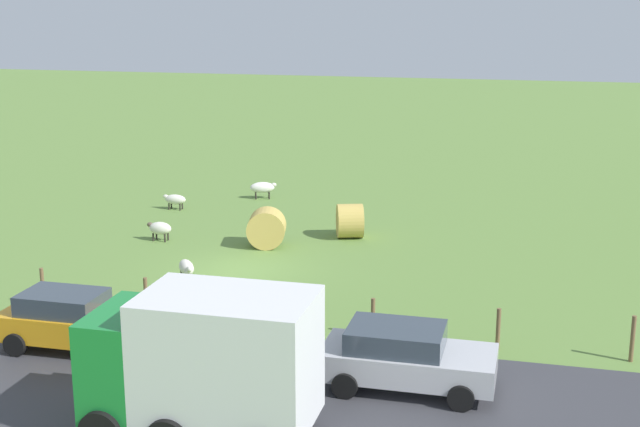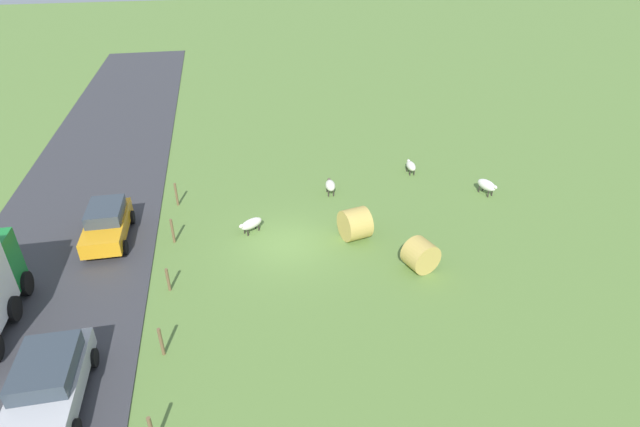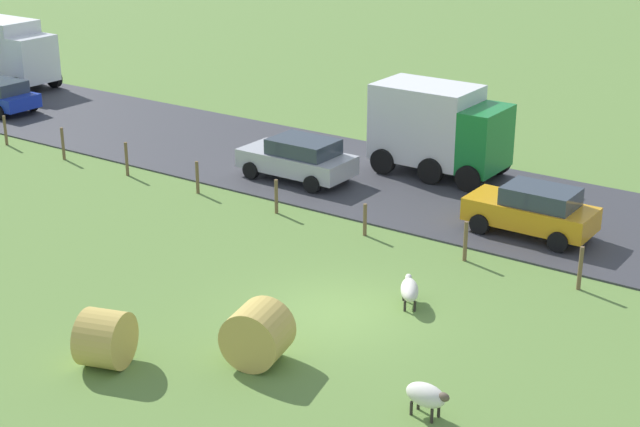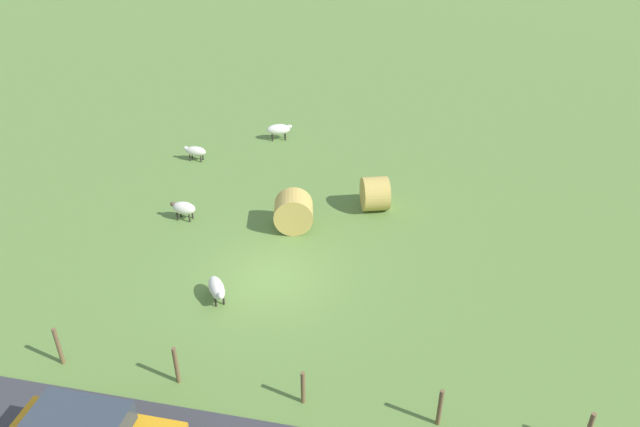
{
  "view_description": "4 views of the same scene",
  "coord_description": "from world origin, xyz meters",
  "px_view_note": "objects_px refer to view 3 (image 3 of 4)",
  "views": [
    {
      "loc": [
        28.38,
        10.1,
        9.46
      ],
      "look_at": [
        -1.91,
        2.47,
        1.8
      ],
      "focal_mm": 49.17,
      "sensor_mm": 36.0,
      "label": 1
    },
    {
      "loc": [
        2.18,
        19.01,
        13.15
      ],
      "look_at": [
        -1.53,
        0.11,
        1.59
      ],
      "focal_mm": 28.09,
      "sensor_mm": 36.0,
      "label": 2
    },
    {
      "loc": [
        -19.04,
        -12.88,
        11.42
      ],
      "look_at": [
        2.85,
        2.42,
        1.41
      ],
      "focal_mm": 54.29,
      "sensor_mm": 36.0,
      "label": 3
    },
    {
      "loc": [
        15.9,
        4.95,
        12.49
      ],
      "look_at": [
        -2.2,
        1.23,
        1.41
      ],
      "focal_mm": 33.68,
      "sensor_mm": 36.0,
      "label": 4
    }
  ],
  "objects_px": {
    "sheep_0": "(409,290)",
    "hay_bale_0": "(105,339)",
    "truck_1": "(438,127)",
    "car_1": "(533,210)",
    "hay_bale_1": "(258,334)",
    "car_2": "(298,158)",
    "sheep_4": "(426,395)",
    "truck_0": "(9,52)"
  },
  "relations": [
    {
      "from": "truck_0",
      "to": "car_2",
      "type": "distance_m",
      "value": 21.25
    },
    {
      "from": "truck_1",
      "to": "car_2",
      "type": "bearing_deg",
      "value": 132.94
    },
    {
      "from": "sheep_4",
      "to": "hay_bale_1",
      "type": "height_order",
      "value": "hay_bale_1"
    },
    {
      "from": "truck_0",
      "to": "car_1",
      "type": "xyz_separation_m",
      "value": [
        -3.9,
        -30.2,
        -0.98
      ]
    },
    {
      "from": "car_2",
      "to": "car_1",
      "type": "bearing_deg",
      "value": -91.45
    },
    {
      "from": "hay_bale_1",
      "to": "truck_0",
      "type": "xyz_separation_m",
      "value": [
        15.19,
        28.15,
        1.12
      ]
    },
    {
      "from": "hay_bale_0",
      "to": "truck_1",
      "type": "distance_m",
      "value": 17.28
    },
    {
      "from": "hay_bale_0",
      "to": "hay_bale_1",
      "type": "relative_size",
      "value": 0.93
    },
    {
      "from": "sheep_0",
      "to": "truck_0",
      "type": "height_order",
      "value": "truck_0"
    },
    {
      "from": "sheep_0",
      "to": "hay_bale_0",
      "type": "height_order",
      "value": "hay_bale_0"
    },
    {
      "from": "hay_bale_1",
      "to": "car_2",
      "type": "distance_m",
      "value": 13.62
    },
    {
      "from": "hay_bale_0",
      "to": "truck_0",
      "type": "height_order",
      "value": "truck_0"
    },
    {
      "from": "hay_bale_0",
      "to": "truck_1",
      "type": "bearing_deg",
      "value": 1.76
    },
    {
      "from": "car_2",
      "to": "hay_bale_0",
      "type": "bearing_deg",
      "value": -162.3
    },
    {
      "from": "sheep_0",
      "to": "truck_1",
      "type": "relative_size",
      "value": 0.26
    },
    {
      "from": "sheep_0",
      "to": "hay_bale_0",
      "type": "relative_size",
      "value": 0.91
    },
    {
      "from": "hay_bale_0",
      "to": "car_1",
      "type": "distance_m",
      "value": 14.31
    },
    {
      "from": "hay_bale_0",
      "to": "truck_0",
      "type": "bearing_deg",
      "value": 55.56
    },
    {
      "from": "hay_bale_0",
      "to": "car_2",
      "type": "height_order",
      "value": "car_2"
    },
    {
      "from": "truck_0",
      "to": "car_1",
      "type": "bearing_deg",
      "value": -97.35
    },
    {
      "from": "car_1",
      "to": "car_2",
      "type": "distance_m",
      "value": 9.29
    },
    {
      "from": "truck_1",
      "to": "truck_0",
      "type": "bearing_deg",
      "value": 89.78
    },
    {
      "from": "hay_bale_0",
      "to": "truck_0",
      "type": "relative_size",
      "value": 0.29
    },
    {
      "from": "truck_1",
      "to": "hay_bale_1",
      "type": "bearing_deg",
      "value": -167.29
    },
    {
      "from": "hay_bale_0",
      "to": "hay_bale_1",
      "type": "distance_m",
      "value": 3.58
    },
    {
      "from": "sheep_0",
      "to": "sheep_4",
      "type": "bearing_deg",
      "value": -146.23
    },
    {
      "from": "sheep_4",
      "to": "truck_0",
      "type": "height_order",
      "value": "truck_0"
    },
    {
      "from": "hay_bale_1",
      "to": "car_1",
      "type": "height_order",
      "value": "car_1"
    },
    {
      "from": "sheep_4",
      "to": "hay_bale_0",
      "type": "height_order",
      "value": "hay_bale_0"
    },
    {
      "from": "sheep_0",
      "to": "hay_bale_1",
      "type": "distance_m",
      "value": 4.96
    },
    {
      "from": "sheep_0",
      "to": "sheep_4",
      "type": "relative_size",
      "value": 1.18
    },
    {
      "from": "hay_bale_1",
      "to": "car_2",
      "type": "height_order",
      "value": "car_2"
    },
    {
      "from": "truck_0",
      "to": "truck_1",
      "type": "xyz_separation_m",
      "value": [
        -0.1,
        -24.75,
        -0.03
      ]
    },
    {
      "from": "sheep_4",
      "to": "car_2",
      "type": "xyz_separation_m",
      "value": [
        11.3,
        11.65,
        0.37
      ]
    },
    {
      "from": "truck_0",
      "to": "truck_1",
      "type": "relative_size",
      "value": 0.97
    },
    {
      "from": "sheep_0",
      "to": "truck_0",
      "type": "distance_m",
      "value": 31.37
    },
    {
      "from": "sheep_0",
      "to": "hay_bale_0",
      "type": "xyz_separation_m",
      "value": [
        -6.88,
        4.27,
        0.23
      ]
    },
    {
      "from": "sheep_0",
      "to": "car_1",
      "type": "relative_size",
      "value": 0.31
    },
    {
      "from": "sheep_0",
      "to": "car_2",
      "type": "xyz_separation_m",
      "value": [
        6.79,
        8.63,
        0.42
      ]
    },
    {
      "from": "truck_1",
      "to": "car_1",
      "type": "xyz_separation_m",
      "value": [
        -3.8,
        -5.46,
        -0.95
      ]
    },
    {
      "from": "car_1",
      "to": "car_2",
      "type": "xyz_separation_m",
      "value": [
        0.24,
        9.29,
        -0.01
      ]
    },
    {
      "from": "hay_bale_0",
      "to": "truck_0",
      "type": "xyz_separation_m",
      "value": [
        17.33,
        25.28,
        1.17
      ]
    }
  ]
}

